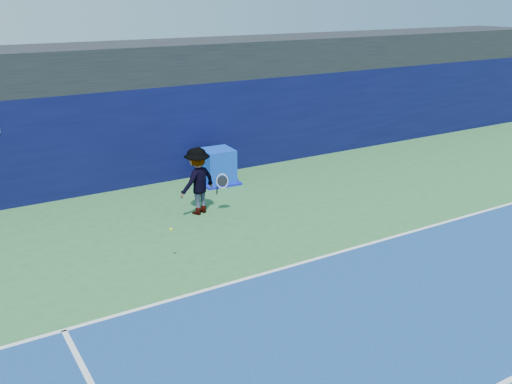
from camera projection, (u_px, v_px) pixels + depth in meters
ground at (391, 330)px, 10.16m from camera, size 80.00×80.00×0.00m
baseline at (295, 265)px, 12.58m from camera, size 24.00×0.10×0.01m
stadium_band at (145, 62)px, 18.27m from camera, size 36.00×3.00×1.20m
back_wall_assembly at (161, 132)px, 18.15m from camera, size 36.00×1.03×3.00m
equipment_cart at (218, 168)px, 17.93m from camera, size 1.22×1.22×1.10m
tennis_player at (198, 181)px, 15.30m from camera, size 1.43×1.05×1.84m
tennis_ball at (171, 229)px, 12.57m from camera, size 0.07×0.07×0.07m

